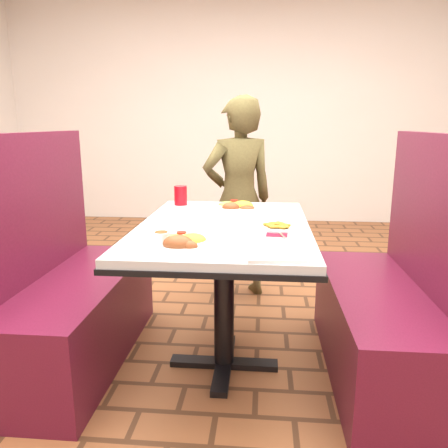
# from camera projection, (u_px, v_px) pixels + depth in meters

# --- Properties ---
(dining_table) EXTENTS (0.81, 1.21, 0.75)m
(dining_table) POSITION_uv_depth(u_px,v_px,m) (224.00, 243.00, 2.10)
(dining_table) COLOR silver
(dining_table) RESTS_ON ground
(booth_bench_left) EXTENTS (0.47, 1.20, 1.17)m
(booth_bench_left) POSITION_uv_depth(u_px,v_px,m) (70.00, 300.00, 2.24)
(booth_bench_left) COLOR maroon
(booth_bench_left) RESTS_ON ground
(booth_bench_right) EXTENTS (0.47, 1.20, 1.17)m
(booth_bench_right) POSITION_uv_depth(u_px,v_px,m) (389.00, 312.00, 2.10)
(booth_bench_right) COLOR maroon
(booth_bench_right) RESTS_ON ground
(diner_person) EXTENTS (0.60, 0.51, 1.40)m
(diner_person) POSITION_uv_depth(u_px,v_px,m) (238.00, 199.00, 3.04)
(diner_person) COLOR brown
(diner_person) RESTS_ON ground
(near_dinner_plate) EXTENTS (0.27, 0.27, 0.08)m
(near_dinner_plate) POSITION_uv_depth(u_px,v_px,m) (182.00, 239.00, 1.70)
(near_dinner_plate) COLOR white
(near_dinner_plate) RESTS_ON dining_table
(far_dinner_plate) EXTENTS (0.28, 0.28, 0.07)m
(far_dinner_plate) POSITION_uv_depth(u_px,v_px,m) (237.00, 205.00, 2.43)
(far_dinner_plate) COLOR white
(far_dinner_plate) RESTS_ON dining_table
(plantain_plate) EXTENTS (0.18, 0.18, 0.03)m
(plantain_plate) POSITION_uv_depth(u_px,v_px,m) (277.00, 227.00, 1.97)
(plantain_plate) COLOR white
(plantain_plate) RESTS_ON dining_table
(maroon_napkin) EXTENTS (0.10, 0.10, 0.00)m
(maroon_napkin) POSITION_uv_depth(u_px,v_px,m) (277.00, 234.00, 1.88)
(maroon_napkin) COLOR maroon
(maroon_napkin) RESTS_ON dining_table
(spoon_utensil) EXTENTS (0.04, 0.13, 0.00)m
(spoon_utensil) POSITION_uv_depth(u_px,v_px,m) (281.00, 234.00, 1.86)
(spoon_utensil) COLOR silver
(spoon_utensil) RESTS_ON dining_table
(red_tumbler) EXTENTS (0.07, 0.07, 0.11)m
(red_tumbler) POSITION_uv_depth(u_px,v_px,m) (181.00, 195.00, 2.55)
(red_tumbler) COLOR red
(red_tumbler) RESTS_ON dining_table
(paper_napkin) EXTENTS (0.23, 0.19, 0.01)m
(paper_napkin) POSITION_uv_depth(u_px,v_px,m) (276.00, 255.00, 1.57)
(paper_napkin) COLOR silver
(paper_napkin) RESTS_ON dining_table
(knife_utensil) EXTENTS (0.05, 0.18, 0.00)m
(knife_utensil) POSITION_uv_depth(u_px,v_px,m) (196.00, 241.00, 1.74)
(knife_utensil) COLOR silver
(knife_utensil) RESTS_ON dining_table
(fork_utensil) EXTENTS (0.09, 0.15, 0.00)m
(fork_utensil) POSITION_uv_depth(u_px,v_px,m) (194.00, 242.00, 1.71)
(fork_utensil) COLOR silver
(fork_utensil) RESTS_ON dining_table
(lettuce_shreds) EXTENTS (0.28, 0.32, 0.00)m
(lettuce_shreds) POSITION_uv_depth(u_px,v_px,m) (233.00, 221.00, 2.13)
(lettuce_shreds) COLOR #95CF53
(lettuce_shreds) RESTS_ON dining_table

